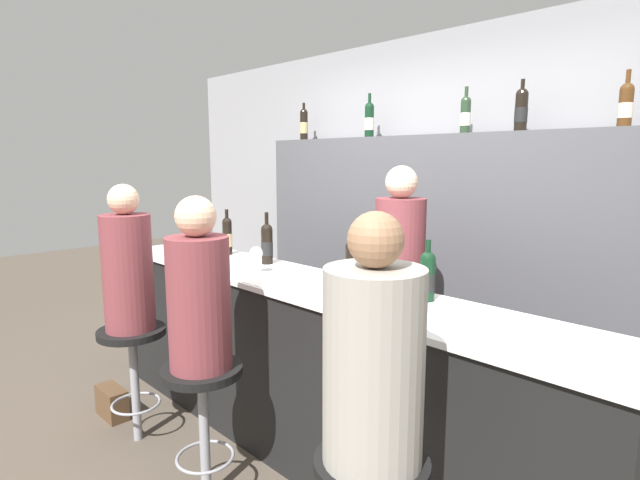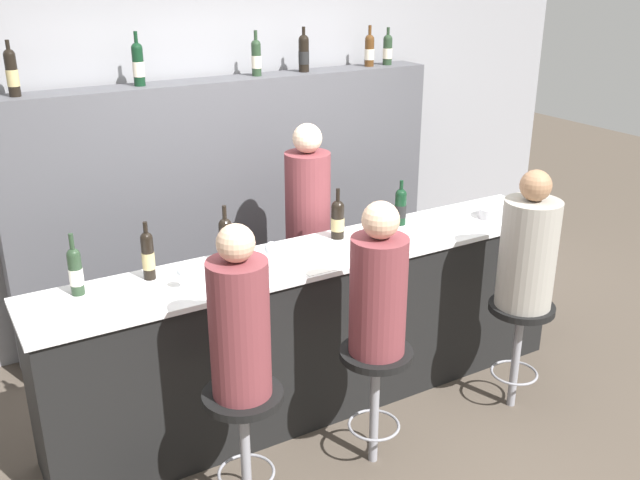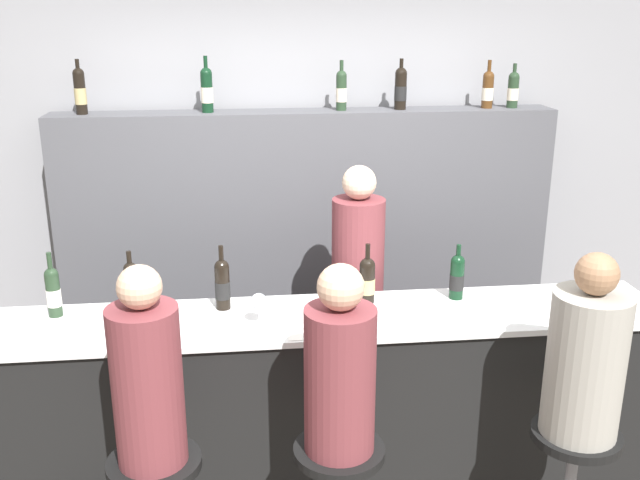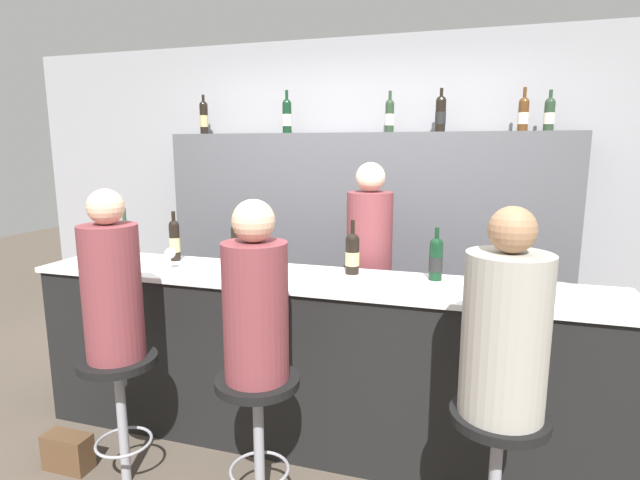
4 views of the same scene
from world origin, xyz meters
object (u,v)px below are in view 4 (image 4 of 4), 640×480
object	(u,v)px
bar_stool_middle	(258,408)
guest_seated_middle	(255,302)
wine_bottle_counter_3	(352,253)
wine_bottle_counter_1	(175,240)
wine_glass_1	(247,255)
metal_bowl	(561,293)
handbag	(68,452)
guest_seated_left	(112,285)
wine_bottle_backbar_4	(523,114)
wine_bottle_counter_4	(436,258)
bar_stool_left	(119,385)
wine_bottle_backbar_1	(287,116)
bartender	(368,295)
wine_bottle_backbar_0	(204,117)
wine_bottle_backbar_2	(390,115)
wine_bottle_backbar_3	(441,114)
wine_bottle_backbar_5	(549,114)
wine_glass_0	(170,254)
wine_bottle_counter_2	(237,244)
wine_bottle_counter_0	(126,238)
bar_stool_right	(497,447)
guest_seated_right	(505,328)

from	to	relation	value
bar_stool_middle	guest_seated_middle	bearing A→B (deg)	-82.87
wine_bottle_counter_3	wine_bottle_counter_1	bearing A→B (deg)	180.00
wine_glass_1	metal_bowl	xyz separation A→B (m)	(1.64, 0.02, -0.09)
handbag	guest_seated_left	bearing A→B (deg)	0.00
wine_bottle_backbar_4	guest_seated_left	bearing A→B (deg)	-136.07
wine_bottle_counter_4	handbag	distance (m)	2.27
bar_stool_left	wine_bottle_backbar_1	bearing A→B (deg)	83.88
guest_seated_left	wine_glass_1	bearing A→B (deg)	51.59
wine_glass_1	bartender	size ratio (longest dim) A/B	0.10
wine_bottle_backbar_0	bartender	bearing A→B (deg)	-23.93
wine_bottle_counter_1	wine_bottle_backbar_0	distance (m)	1.44
wine_bottle_backbar_2	wine_bottle_backbar_3	distance (m)	0.38
bar_stool_middle	wine_bottle_backbar_2	bearing A→B (deg)	82.05
wine_bottle_backbar_5	wine_glass_1	xyz separation A→B (m)	(-1.68, -1.32, -0.83)
wine_glass_0	handbag	world-z (taller)	wine_glass_0
wine_bottle_counter_1	wine_glass_1	size ratio (longest dim) A/B	1.99
wine_bottle_counter_1	wine_bottle_counter_2	bearing A→B (deg)	0.00
wine_bottle_counter_1	metal_bowl	bearing A→B (deg)	-5.15
wine_bottle_counter_0	guest_seated_middle	bearing A→B (deg)	-31.45
wine_bottle_backbar_2	handbag	bearing A→B (deg)	-126.50
wine_bottle_counter_0	bar_stool_middle	distance (m)	1.64
handbag	bartender	bearing A→B (deg)	40.36
wine_bottle_backbar_3	bar_stool_right	distance (m)	2.41
wine_bottle_backbar_3	bartender	distance (m)	1.45
wine_bottle_counter_1	guest_seated_left	world-z (taller)	guest_seated_left
wine_bottle_counter_1	wine_bottle_counter_2	size ratio (longest dim) A/B	0.96
wine_bottle_counter_2	guest_seated_right	world-z (taller)	guest_seated_right
wine_bottle_counter_2	bar_stool_middle	size ratio (longest dim) A/B	0.48
wine_bottle_backbar_3	wine_bottle_backbar_5	bearing A→B (deg)	0.00
wine_bottle_backbar_4	bar_stool_middle	world-z (taller)	wine_bottle_backbar_4
bar_stool_middle	bar_stool_left	bearing A→B (deg)	180.00
wine_bottle_counter_2	bar_stool_middle	world-z (taller)	wine_bottle_counter_2
wine_bottle_backbar_2	wine_glass_0	distance (m)	1.92
wine_bottle_counter_0	wine_bottle_counter_1	size ratio (longest dim) A/B	1.02
wine_bottle_backbar_0	guest_seated_right	xyz separation A→B (m)	(2.36, -1.90, -0.93)
wine_bottle_backbar_3	guest_seated_right	xyz separation A→B (m)	(0.41, -1.90, -0.93)
wine_bottle_counter_3	wine_bottle_backbar_3	size ratio (longest dim) A/B	1.00
metal_bowl	wine_bottle_counter_1	bearing A→B (deg)	174.85
wine_bottle_counter_4	bar_stool_middle	world-z (taller)	wine_bottle_counter_4
wine_bottle_counter_3	wine_bottle_counter_4	xyz separation A→B (m)	(0.47, 0.00, -0.00)
wine_bottle_counter_1	guest_seated_left	xyz separation A→B (m)	(0.16, -0.80, -0.08)
wine_bottle_backbar_2	guest_seated_right	bearing A→B (deg)	-67.63
wine_bottle_counter_3	guest_seated_right	world-z (taller)	guest_seated_right
metal_bowl	guest_seated_middle	bearing A→B (deg)	-155.94
wine_bottle_backbar_5	bartender	bearing A→B (deg)	-147.56
handbag	wine_bottle_backbar_4	bearing A→B (deg)	38.99
guest_seated_middle	wine_bottle_counter_2	bearing A→B (deg)	121.25
wine_bottle_backbar_3	bar_stool_right	size ratio (longest dim) A/B	0.45
guest_seated_left	handbag	xyz separation A→B (m)	(-0.37, 0.00, -0.97)
guest_seated_right	bartender	distance (m)	1.46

